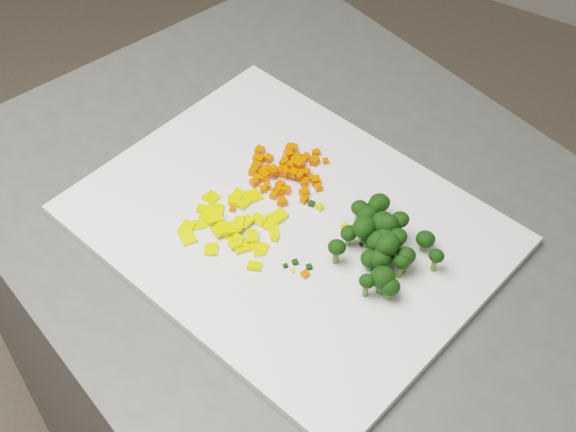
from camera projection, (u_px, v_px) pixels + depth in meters
The scene contains 149 objects.
counter_block at pixel (324, 420), 1.26m from camera, with size 0.92×0.64×0.90m, color #464643.
cutting_board at pixel (288, 225), 0.92m from camera, with size 0.46×0.35×0.01m, color white.
carrot_pile at pixel (288, 166), 0.96m from camera, with size 0.10×0.10×0.03m, color #EA4702, non-canonical shape.
pepper_pile at pixel (235, 226), 0.90m from camera, with size 0.12×0.12×0.02m, color yellow, non-canonical shape.
broccoli_pile at pixel (382, 237), 0.87m from camera, with size 0.12×0.12×0.06m, color black, non-canonical shape.
carrot_cube_0 at pixel (253, 172), 0.96m from camera, with size 0.01×0.01×0.01m, color #EA4702.
carrot_cube_1 at pixel (273, 169), 0.95m from camera, with size 0.01×0.01×0.01m, color #EA4702.
carrot_cube_2 at pixel (284, 168), 0.96m from camera, with size 0.01×0.01×0.01m, color #EA4702.
carrot_cube_3 at pixel (305, 173), 0.96m from camera, with size 0.01×0.01×0.01m, color #EA4702.
carrot_cube_4 at pixel (286, 190), 0.94m from camera, with size 0.01×0.01×0.01m, color #EA4702.
carrot_cube_5 at pixel (291, 165), 0.96m from camera, with size 0.01×0.01×0.01m, color #EA4702.
carrot_cube_6 at pixel (265, 171), 0.97m from camera, with size 0.01×0.01×0.01m, color #EA4702.
carrot_cube_7 at pixel (256, 166), 0.97m from camera, with size 0.01×0.01×0.01m, color #EA4702.
carrot_cube_8 at pixel (280, 185), 0.95m from camera, with size 0.01×0.01×0.01m, color #EA4702.
carrot_cube_9 at pixel (292, 148), 0.99m from camera, with size 0.01×0.01×0.01m, color #EA4702.
carrot_cube_10 at pixel (325, 161), 0.98m from camera, with size 0.01×0.01×0.01m, color #EA4702.
carrot_cube_11 at pixel (301, 162), 0.96m from camera, with size 0.01×0.01×0.01m, color #EA4702.
carrot_cube_12 at pixel (301, 165), 0.97m from camera, with size 0.01×0.01×0.01m, color #EA4702.
carrot_cube_13 at pixel (259, 160), 0.98m from camera, with size 0.01×0.01×0.01m, color #EA4702.
carrot_cube_14 at pixel (268, 159), 0.98m from camera, with size 0.01×0.01×0.01m, color #EA4702.
carrot_cube_15 at pixel (299, 161), 0.98m from camera, with size 0.01×0.01×0.01m, color #EA4702.
carrot_cube_16 at pixel (304, 200), 0.94m from camera, with size 0.01×0.01×0.01m, color #EA4702.
carrot_cube_17 at pixel (288, 155), 0.97m from camera, with size 0.01×0.01×0.01m, color #EA4702.
carrot_cube_18 at pixel (281, 192), 0.94m from camera, with size 0.01×0.01×0.01m, color #EA4702.
carrot_cube_19 at pixel (273, 196), 0.94m from camera, with size 0.01×0.01×0.01m, color #EA4702.
carrot_cube_20 at pixel (305, 182), 0.95m from camera, with size 0.01×0.01×0.01m, color #EA4702.
carrot_cube_21 at pixel (304, 159), 0.98m from camera, with size 0.01×0.01×0.01m, color #EA4702.
carrot_cube_22 at pixel (260, 158), 0.98m from camera, with size 0.01×0.01×0.01m, color #EA4702.
carrot_cube_23 at pixel (292, 172), 0.96m from camera, with size 0.01×0.01×0.01m, color #EA4702.
carrot_cube_24 at pixel (318, 188), 0.95m from camera, with size 0.01×0.01×0.01m, color #EA4702.
carrot_cube_25 at pixel (288, 157), 0.98m from camera, with size 0.01×0.01×0.01m, color #EA4702.
carrot_cube_26 at pixel (304, 192), 0.94m from camera, with size 0.01×0.01×0.01m, color #EA4702.
carrot_cube_27 at pixel (306, 156), 0.98m from camera, with size 0.01×0.01×0.01m, color #EA4702.
carrot_cube_28 at pixel (261, 172), 0.97m from camera, with size 0.01×0.01×0.01m, color #EA4702.
carrot_cube_29 at pixel (279, 170), 0.97m from camera, with size 0.01×0.01×0.01m, color #EA4702.
carrot_cube_30 at pixel (260, 151), 0.99m from camera, with size 0.01×0.01×0.01m, color #EA4702.
carrot_cube_31 at pixel (298, 165), 0.96m from camera, with size 0.01×0.01×0.01m, color #EA4702.
carrot_cube_32 at pixel (267, 186), 0.95m from camera, with size 0.01×0.01×0.01m, color #EA4702.
carrot_cube_33 at pixel (294, 173), 0.95m from camera, with size 0.01×0.01×0.01m, color #EA4702.
carrot_cube_34 at pixel (257, 178), 0.96m from camera, with size 0.01×0.01×0.01m, color #EA4702.
carrot_cube_35 at pixel (265, 176), 0.96m from camera, with size 0.01×0.01×0.01m, color #EA4702.
carrot_cube_36 at pixel (295, 161), 0.97m from camera, with size 0.01×0.01×0.01m, color #EA4702.
carrot_cube_37 at pixel (284, 171), 0.97m from camera, with size 0.01×0.01×0.01m, color #EA4702.
carrot_cube_38 at pixel (314, 161), 0.98m from camera, with size 0.01×0.01×0.01m, color #EA4702.
carrot_cube_39 at pixel (293, 158), 0.98m from camera, with size 0.01×0.01×0.01m, color #EA4702.
carrot_cube_40 at pixel (315, 153), 0.99m from camera, with size 0.01×0.01×0.01m, color #EA4702.
carrot_cube_41 at pixel (279, 190), 0.94m from camera, with size 0.01×0.01×0.01m, color #EA4702.
carrot_cube_42 at pixel (312, 178), 0.96m from camera, with size 0.01×0.01×0.01m, color #EA4702.
carrot_cube_43 at pixel (267, 170), 0.97m from camera, with size 0.01×0.01×0.01m, color #EA4702.
carrot_cube_44 at pixel (258, 158), 0.98m from camera, with size 0.01×0.01×0.01m, color #EA4702.
carrot_cube_45 at pixel (317, 153), 0.99m from camera, with size 0.01×0.01×0.01m, color #EA4702.
carrot_cube_46 at pixel (283, 202), 0.93m from camera, with size 0.01×0.01×0.01m, color #EA4702.
carrot_cube_47 at pixel (277, 192), 0.94m from camera, with size 0.01×0.01×0.01m, color #EA4702.
carrot_cube_48 at pixel (299, 176), 0.95m from camera, with size 0.01×0.01×0.01m, color #EA4702.
carrot_cube_49 at pixel (305, 197), 0.94m from camera, with size 0.01×0.01×0.01m, color #EA4702.
carrot_cube_50 at pixel (285, 161), 0.97m from camera, with size 0.01×0.01×0.01m, color #EA4702.
carrot_cube_51 at pixel (263, 189), 0.95m from camera, with size 0.01×0.01×0.01m, color #EA4702.
carrot_cube_52 at pixel (314, 161), 0.98m from camera, with size 0.01×0.01×0.01m, color #EA4702.
carrot_cube_53 at pixel (298, 156), 0.98m from camera, with size 0.01×0.01×0.01m, color #EA4702.
carrot_cube_54 at pixel (282, 172), 0.96m from camera, with size 0.01×0.01×0.01m, color #EA4702.
carrot_cube_55 at pixel (254, 183), 0.95m from camera, with size 0.01×0.01×0.01m, color #EA4702.
carrot_cube_56 at pixel (293, 148), 0.99m from camera, with size 0.01×0.01×0.01m, color #EA4702.
carrot_cube_57 at pixel (262, 178), 0.96m from camera, with size 0.01×0.01×0.01m, color #EA4702.
carrot_cube_58 at pixel (257, 158), 0.98m from camera, with size 0.01×0.01×0.01m, color #EA4702.
carrot_cube_59 at pixel (283, 163), 0.96m from camera, with size 0.01×0.01×0.01m, color #EA4702.
carrot_cube_60 at pixel (289, 147), 0.99m from camera, with size 0.01×0.01×0.01m, color #EA4702.
carrot_cube_61 at pixel (316, 181), 0.95m from camera, with size 0.01×0.01×0.01m, color #EA4702.
carrot_cube_62 at pixel (265, 179), 0.96m from camera, with size 0.01×0.01×0.01m, color #EA4702.
carrot_cube_63 at pixel (286, 172), 0.95m from camera, with size 0.01×0.01×0.01m, color #EA4702.
carrot_cube_64 at pixel (281, 203), 0.93m from camera, with size 0.01×0.01×0.01m, color #EA4702.
carrot_cube_65 at pixel (300, 174), 0.95m from camera, with size 0.01×0.01×0.01m, color #EA4702.
carrot_cube_66 at pixel (297, 165), 0.97m from camera, with size 0.01×0.01×0.01m, color #EA4702.
carrot_cube_67 at pixel (273, 172), 0.95m from camera, with size 0.01×0.01×0.01m, color #EA4702.
pepper_chunk_0 at pixel (199, 225), 0.91m from camera, with size 0.02×0.01×0.00m, color yellow.
pepper_chunk_1 at pixel (209, 217), 0.92m from camera, with size 0.02×0.02×0.00m, color yellow.
pepper_chunk_2 at pixel (274, 232), 0.91m from camera, with size 0.02×0.01×0.00m, color yellow.
pepper_chunk_3 at pixel (216, 217), 0.91m from camera, with size 0.02×0.02×0.00m, color yellow.
pepper_chunk_4 at pixel (279, 216), 0.92m from camera, with size 0.02×0.01×0.00m, color yellow.
pepper_chunk_5 at pixel (235, 242), 0.89m from camera, with size 0.01×0.01×0.00m, color yellow.
pepper_chunk_6 at pixel (254, 266), 0.87m from camera, with size 0.02×0.01×0.00m, color yellow.
pepper_chunk_7 at pixel (244, 204), 0.93m from camera, with size 0.02×0.01×0.00m, color yellow.
pepper_chunk_8 at pixel (259, 247), 0.89m from camera, with size 0.02×0.01×0.00m, color yellow.
pepper_chunk_9 at pixel (281, 215), 0.92m from camera, with size 0.01×0.01×0.00m, color yellow.
pepper_chunk_10 at pixel (211, 197), 0.94m from camera, with size 0.02×0.02×0.00m, color yellow.
pepper_chunk_11 at pixel (231, 228), 0.90m from camera, with size 0.02×0.02×0.00m, color yellow.
pepper_chunk_12 at pixel (254, 196), 0.94m from camera, with size 0.02×0.02×0.00m, color yellow.
pepper_chunk_13 at pixel (233, 200), 0.94m from camera, with size 0.01×0.01×0.00m, color yellow.
pepper_chunk_14 at pixel (216, 211), 0.93m from camera, with size 0.02×0.02×0.00m, color yellow.
pepper_chunk_15 at pixel (188, 238), 0.90m from camera, with size 0.02×0.02×0.00m, color yellow.
pepper_chunk_16 at pixel (214, 213), 0.92m from camera, with size 0.02×0.01×0.00m, color yellow.
pepper_chunk_17 at pixel (259, 251), 0.89m from camera, with size 0.01×0.01×0.00m, color yellow.
pepper_chunk_18 at pixel (187, 228), 0.91m from camera, with size 0.02×0.01×0.01m, color yellow.
pepper_chunk_19 at pixel (242, 248), 0.89m from camera, with size 0.02×0.01×0.00m, color yellow.
pepper_chunk_20 at pixel (239, 224), 0.91m from camera, with size 0.02×0.01×0.00m, color yellow.
pepper_chunk_21 at pixel (211, 250), 0.89m from camera, with size 0.01×0.01×0.01m, color yellow.
pepper_chunk_22 at pixel (252, 236), 0.90m from camera, with size 0.02×0.01×0.00m, color yellow.
pepper_chunk_23 at pixel (246, 221), 0.91m from camera, with size 0.01×0.02×0.00m, color yellow.
pepper_chunk_24 at pixel (220, 231), 0.90m from camera, with size 0.01×0.01×0.00m, color yellow.
pepper_chunk_25 at pixel (204, 209), 0.93m from camera, with size 0.02×0.01×0.00m, color yellow.
pepper_chunk_26 at pixel (221, 229), 0.90m from camera, with size 0.02×0.02×0.00m, color yellow.
pepper_chunk_27 at pixel (231, 236), 0.90m from camera, with size 0.02×0.01×0.00m, color yellow.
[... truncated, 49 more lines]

